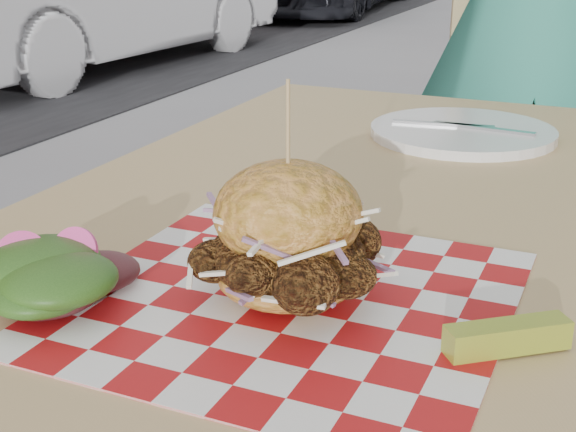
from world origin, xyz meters
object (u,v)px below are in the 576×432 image
object	(u,v)px
patio_table	(395,270)
patio_chair	(511,143)
diner	(537,24)
sandwich	(288,241)

from	to	relation	value
patio_table	patio_chair	xyz separation A→B (m)	(-0.03, 1.08, -0.12)
diner	patio_chair	size ratio (longest dim) A/B	1.77
patio_chair	sandwich	xyz separation A→B (m)	(0.01, -1.35, 0.25)
sandwich	patio_chair	bearing A→B (deg)	90.44
patio_chair	sandwich	world-z (taller)	patio_chair
diner	sandwich	xyz separation A→B (m)	(-0.03, -1.27, -0.04)
patio_table	sandwich	distance (m)	0.30
diner	patio_chair	distance (m)	0.30
patio_table	patio_chair	bearing A→B (deg)	91.55
patio_table	patio_chair	size ratio (longest dim) A/B	1.26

